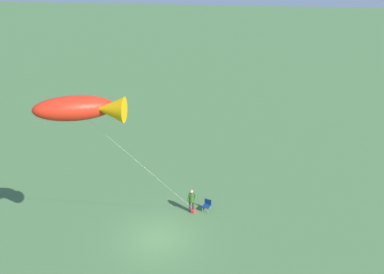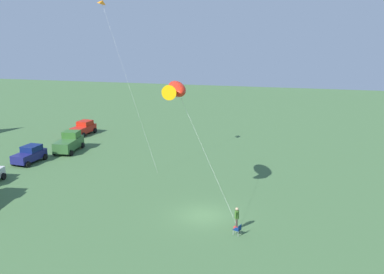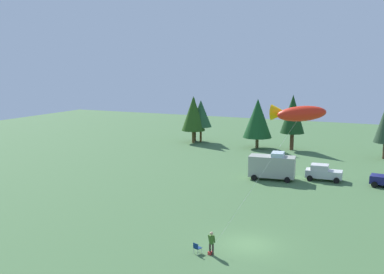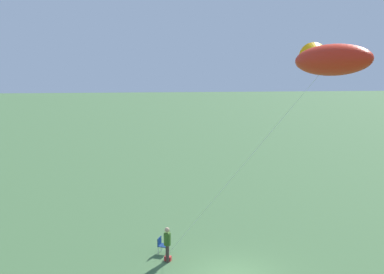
{
  "view_description": "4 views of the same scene",
  "coord_description": "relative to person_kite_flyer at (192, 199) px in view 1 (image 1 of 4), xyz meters",
  "views": [
    {
      "loc": [
        -4.08,
        21.81,
        18.03
      ],
      "look_at": [
        -2.12,
        -0.2,
        7.03
      ],
      "focal_mm": 42.0,
      "sensor_mm": 36.0,
      "label": 1
    },
    {
      "loc": [
        -33.43,
        -7.09,
        15.2
      ],
      "look_at": [
        -3.39,
        0.18,
        7.45
      ],
      "focal_mm": 42.0,
      "sensor_mm": 36.0,
      "label": 2
    },
    {
      "loc": [
        9.75,
        -31.5,
        13.6
      ],
      "look_at": [
        -4.09,
        -1.45,
        8.29
      ],
      "focal_mm": 42.0,
      "sensor_mm": 36.0,
      "label": 3
    },
    {
      "loc": [
        22.54,
        -3.33,
        10.83
      ],
      "look_at": [
        -4.03,
        -1.63,
        5.73
      ],
      "focal_mm": 50.0,
      "sensor_mm": 36.0,
      "label": 4
    }
  ],
  "objects": [
    {
      "name": "backpack_on_grass",
      "position": [
        -0.11,
        0.02,
        -0.91
      ],
      "size": [
        0.31,
        0.37,
        0.22
      ],
      "primitive_type": "cube",
      "rotation": [
        0.0,
        0.0,
        4.4
      ],
      "color": "red",
      "rests_on": "ground"
    },
    {
      "name": "ground_plane",
      "position": [
        1.84,
        2.96,
        -1.02
      ],
      "size": [
        160.0,
        160.0,
        0.0
      ],
      "primitive_type": "plane",
      "color": "#42673B"
    },
    {
      "name": "person_kite_flyer",
      "position": [
        0.0,
        0.0,
        0.0
      ],
      "size": [
        0.57,
        0.38,
        1.74
      ],
      "rotation": [
        0.0,
        0.0,
        1.7
      ],
      "color": "#3E2F2A",
      "rests_on": "ground"
    },
    {
      "name": "kite_large_fish",
      "position": [
        4.51,
        6.03,
        8.9
      ],
      "size": [
        7.19,
        7.73,
        10.64
      ],
      "color": "red",
      "rests_on": "ground"
    },
    {
      "name": "folding_chair",
      "position": [
        -1.03,
        -0.26,
        -0.53
      ],
      "size": [
        0.62,
        0.62,
        0.82
      ],
      "rotation": [
        0.0,
        0.0,
        1.2
      ],
      "color": "navy",
      "rests_on": "ground"
    }
  ]
}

